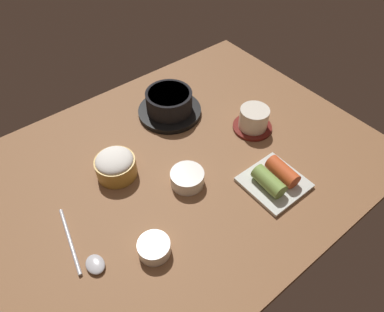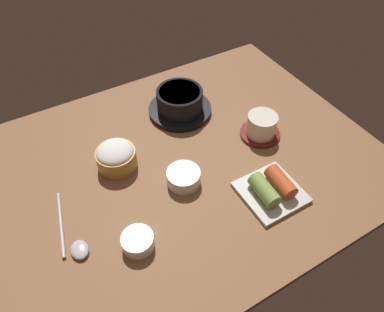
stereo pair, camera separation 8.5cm
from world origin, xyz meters
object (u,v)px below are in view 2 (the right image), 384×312
banchan_cup_center (184,177)px  spoon (73,241)px  tea_cup_with_saucer (261,126)px  side_bowl_near (138,241)px  rice_bowl (116,156)px  kimchi_plate (272,189)px  stone_pot (180,102)px

banchan_cup_center → spoon: 28.12cm
tea_cup_with_saucer → side_bowl_near: size_ratio=1.60×
spoon → tea_cup_with_saucer: bearing=6.8°
rice_bowl → tea_cup_with_saucer: size_ratio=0.91×
side_bowl_near → banchan_cup_center: bearing=31.4°
rice_bowl → banchan_cup_center: (11.80, -13.05, -1.42)cm
rice_bowl → spoon: rice_bowl is taller
side_bowl_near → rice_bowl: bearing=78.8°
kimchi_plate → spoon: size_ratio=0.72×
stone_pot → spoon: size_ratio=0.96×
stone_pot → kimchi_plate: size_ratio=1.34×
rice_bowl → kimchi_plate: size_ratio=0.73×
rice_bowl → side_bowl_near: size_ratio=1.46×
stone_pot → spoon: (-39.76, -25.88, -2.80)cm
side_bowl_near → spoon: side_bowl_near is taller
banchan_cup_center → rice_bowl: bearing=132.1°
banchan_cup_center → side_bowl_near: banchan_cup_center is taller
stone_pot → spoon: stone_pot is taller
kimchi_plate → side_bowl_near: size_ratio=2.01×
spoon → side_bowl_near: bearing=-33.1°
banchan_cup_center → spoon: size_ratio=0.43×
rice_bowl → spoon: size_ratio=0.52×
spoon → banchan_cup_center: bearing=5.0°
stone_pot → tea_cup_with_saucer: (14.30, -19.48, -0.25)cm
stone_pot → rice_bowl: stone_pot is taller
kimchi_plate → spoon: kimchi_plate is taller
tea_cup_with_saucer → stone_pot: bearing=126.3°
banchan_cup_center → side_bowl_near: size_ratio=1.19×
tea_cup_with_saucer → side_bowl_near: bearing=-161.8°
stone_pot → banchan_cup_center: size_ratio=2.25×
kimchi_plate → banchan_cup_center: bearing=140.6°
tea_cup_with_saucer → kimchi_plate: size_ratio=0.80×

